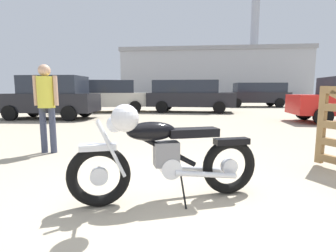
# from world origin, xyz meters

# --- Properties ---
(ground_plane) EXTENTS (80.00, 80.00, 0.00)m
(ground_plane) POSITION_xyz_m (0.00, 0.00, 0.00)
(ground_plane) COLOR tan
(vintage_motorcycle) EXTENTS (2.04, 0.84, 1.07)m
(vintage_motorcycle) POSITION_xyz_m (-0.17, 0.14, 0.49)
(vintage_motorcycle) COLOR black
(vintage_motorcycle) RESTS_ON ground_plane
(bystander) EXTENTS (0.46, 0.30, 1.66)m
(bystander) POSITION_xyz_m (-2.43, 2.29, 1.02)
(bystander) COLOR #383D51
(bystander) RESTS_ON ground_plane
(white_estate_far) EXTENTS (4.95, 2.64, 1.74)m
(white_estate_far) POSITION_xyz_m (-3.78, 11.84, 0.94)
(white_estate_far) COLOR black
(white_estate_far) RESTS_ON ground_plane
(blue_hatchback_right) EXTENTS (4.90, 2.46, 1.74)m
(blue_hatchback_right) POSITION_xyz_m (0.91, 11.83, 0.94)
(blue_hatchback_right) COLOR black
(blue_hatchback_right) RESTS_ON ground_plane
(pale_sedan_back) EXTENTS (3.98, 1.98, 1.78)m
(pale_sedan_back) POSITION_xyz_m (-5.13, 8.28, 0.92)
(pale_sedan_back) COLOR black
(pale_sedan_back) RESTS_ON ground_plane
(dark_sedan_left) EXTENTS (4.72, 2.02, 1.74)m
(dark_sedan_left) POSITION_xyz_m (6.18, 16.63, 0.94)
(dark_sedan_left) COLOR black
(dark_sedan_left) RESTS_ON ground_plane
(industrial_building) EXTENTS (24.57, 14.16, 14.05)m
(industrial_building) POSITION_xyz_m (5.69, 35.12, 3.32)
(industrial_building) COLOR #9EA0A8
(industrial_building) RESTS_ON ground_plane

